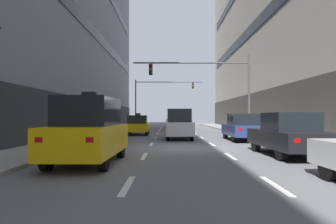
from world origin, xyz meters
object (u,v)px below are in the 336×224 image
Objects in this scene: car_driving_3 at (174,123)px; pedestrian_0 at (232,121)px; car_driving_4 at (179,124)px; traffic_signal_0 at (213,80)px; taxi_driving_1 at (89,131)px; car_parked_1 at (288,134)px; car_parked_2 at (243,127)px; taxi_driving_0 at (138,125)px; traffic_signal_1 at (156,93)px; car_driving_2 at (174,120)px.

car_driving_3 is 6.55m from pedestrian_0.
traffic_signal_0 reaches higher than car_driving_4.
taxi_driving_1 is 1.07× the size of car_driving_3.
taxi_driving_1 is at bearing -165.37° from car_parked_1.
car_parked_2 is at bearing -99.35° from pedestrian_0.
taxi_driving_0 reaches higher than car_driving_3.
traffic_signal_1 reaches higher than taxi_driving_0.
car_parked_2 is at bearing -75.13° from traffic_signal_1.
car_driving_2 is 10.44m from pedestrian_0.
car_parked_1 is at bearing -61.27° from taxi_driving_0.
taxi_driving_1 is 14.83m from traffic_signal_0.
traffic_signal_0 is (2.72, -18.06, 3.31)m from car_driving_2.
car_driving_2 is at bearing 126.99° from pedestrian_0.
traffic_signal_0 is 21.46m from traffic_signal_1.
traffic_signal_1 is 6.55× the size of pedestrian_0.
car_parked_2 is 25.78m from traffic_signal_1.
taxi_driving_0 is at bearing 140.51° from car_parked_2.
car_driving_4 is at bearing 115.75° from car_parked_1.
car_driving_2 is at bearing -48.08° from traffic_signal_1.
car_driving_3 is at bearing 105.18° from car_parked_2.
traffic_signal_1 is at bearing 104.87° from car_parked_2.
traffic_signal_0 is (6.03, -2.27, 3.56)m from taxi_driving_0.
car_driving_3 is 15.70m from car_parked_2.
car_parked_1 is at bearing -78.45° from traffic_signal_1.
traffic_signal_1 is at bearing 128.28° from pedestrian_0.
taxi_driving_0 is at bearing 118.73° from car_parked_1.
traffic_signal_1 is at bearing 87.46° from taxi_driving_0.
car_driving_3 is 10.61m from traffic_signal_1.
car_driving_4 is (-0.02, -20.75, -0.03)m from car_driving_2.
pedestrian_0 is at bearing -53.01° from car_driving_2.
taxi_driving_1 reaches higher than car_driving_3.
taxi_driving_0 is 0.95× the size of car_parked_1.
pedestrian_0 is (6.30, 12.41, -0.01)m from car_driving_4.
car_parked_2 is (4.05, -21.85, -0.20)m from car_driving_2.
car_driving_3 is at bearing 70.34° from taxi_driving_0.
car_parked_2 is at bearing -70.68° from traffic_signal_0.
car_driving_3 is 0.43× the size of traffic_signal_1.
car_driving_2 is 5.35m from traffic_signal_1.
taxi_driving_1 is 1.08× the size of car_driving_4.
traffic_signal_0 is (-1.33, 11.15, 3.52)m from car_parked_1.
car_driving_2 reaches higher than car_driving_4.
taxi_driving_1 reaches higher than taxi_driving_0.
taxi_driving_1 is 34.14m from traffic_signal_1.
traffic_signal_1 is (-5.20, 20.82, 0.54)m from traffic_signal_0.
taxi_driving_0 is at bearing -109.66° from car_driving_3.
car_parked_1 is 1.00× the size of car_parked_2.
taxi_driving_0 is 19.02m from traffic_signal_1.
taxi_driving_0 is at bearing 159.38° from traffic_signal_0.
taxi_driving_0 is 0.96× the size of taxi_driving_1.
car_parked_1 reaches higher than car_driving_3.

